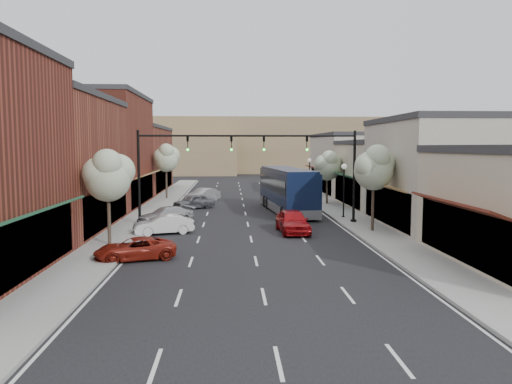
{
  "coord_description": "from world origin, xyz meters",
  "views": [
    {
      "loc": [
        -1.27,
        -28.91,
        5.83
      ],
      "look_at": [
        0.75,
        10.53,
        2.2
      ],
      "focal_mm": 35.0,
      "sensor_mm": 36.0,
      "label": 1
    }
  ],
  "objects": [
    {
      "name": "parked_car_a",
      "position": [
        -6.2,
        -3.38,
        0.57
      ],
      "size": [
        4.51,
        3.01,
        1.15
      ],
      "primitive_type": "imported",
      "rotation": [
        0.0,
        0.0,
        -1.28
      ],
      "color": "maroon",
      "rests_on": "ground"
    },
    {
      "name": "bldg_right_midnear",
      "position": [
        13.72,
        6.0,
        3.91
      ],
      "size": [
        9.14,
        12.1,
        7.9
      ],
      "color": "#B1A997",
      "rests_on": "ground"
    },
    {
      "name": "bldg_left_far",
      "position": [
        -14.22,
        36.0,
        4.16
      ],
      "size": [
        10.14,
        18.1,
        8.4
      ],
      "color": "brown",
      "rests_on": "ground"
    },
    {
      "name": "lamp_post_far",
      "position": [
        7.8,
        28.0,
        3.01
      ],
      "size": [
        0.44,
        0.44,
        4.44
      ],
      "color": "black",
      "rests_on": "ground"
    },
    {
      "name": "bldg_left_midfar",
      "position": [
        -14.24,
        20.0,
        5.4
      ],
      "size": [
        10.14,
        14.1,
        10.9
      ],
      "color": "maroon",
      "rests_on": "ground"
    },
    {
      "name": "parked_car_e",
      "position": [
        -4.2,
        23.42,
        0.71
      ],
      "size": [
        3.77,
        4.37,
        1.42
      ],
      "primitive_type": "imported",
      "rotation": [
        0.0,
        0.0,
        -0.63
      ],
      "color": "#AAAAAF",
      "rests_on": "ground"
    },
    {
      "name": "tree_right_far",
      "position": [
        8.35,
        19.94,
        3.99
      ],
      "size": [
        2.85,
        2.65,
        5.43
      ],
      "color": "#47382B",
      "rests_on": "ground"
    },
    {
      "name": "curb_right",
      "position": [
        7.0,
        18.5,
        0.07
      ],
      "size": [
        0.25,
        73.0,
        0.17
      ],
      "primitive_type": "cube",
      "color": "gray",
      "rests_on": "ground"
    },
    {
      "name": "tree_left_near",
      "position": [
        -8.25,
        -0.06,
        4.22
      ],
      "size": [
        2.85,
        2.65,
        5.69
      ],
      "color": "#47382B",
      "rests_on": "ground"
    },
    {
      "name": "parked_car_b",
      "position": [
        -5.75,
        4.16,
        0.65
      ],
      "size": [
        4.15,
        2.46,
        1.29
      ],
      "primitive_type": "imported",
      "rotation": [
        0.0,
        0.0,
        -1.27
      ],
      "color": "silver",
      "rests_on": "ground"
    },
    {
      "name": "parked_car_c",
      "position": [
        -6.2,
        8.66,
        0.63
      ],
      "size": [
        4.66,
        3.79,
        1.27
      ],
      "primitive_type": "imported",
      "rotation": [
        0.0,
        0.0,
        -1.02
      ],
      "color": "#A9AAAF",
      "rests_on": "ground"
    },
    {
      "name": "parked_car_d",
      "position": [
        -4.71,
        17.59,
        0.67
      ],
      "size": [
        4.18,
        3.49,
        1.35
      ],
      "primitive_type": "imported",
      "rotation": [
        0.0,
        0.0,
        -0.99
      ],
      "color": "#585A60",
      "rests_on": "ground"
    },
    {
      "name": "sidewalk_right",
      "position": [
        8.4,
        18.5,
        0.07
      ],
      "size": [
        2.8,
        73.0,
        0.15
      ],
      "primitive_type": "cube",
      "color": "gray",
      "rests_on": "ground"
    },
    {
      "name": "signal_mast_right",
      "position": [
        5.62,
        8.0,
        4.62
      ],
      "size": [
        8.22,
        0.46,
        7.0
      ],
      "color": "black",
      "rests_on": "ground"
    },
    {
      "name": "bldg_left_midnear",
      "position": [
        -14.23,
        6.0,
        4.66
      ],
      "size": [
        10.14,
        14.1,
        9.4
      ],
      "color": "brown",
      "rests_on": "ground"
    },
    {
      "name": "signal_mast_left",
      "position": [
        -5.62,
        8.0,
        4.62
      ],
      "size": [
        8.22,
        0.46,
        7.0
      ],
      "color": "black",
      "rests_on": "ground"
    },
    {
      "name": "tree_right_near",
      "position": [
        8.35,
        3.94,
        4.45
      ],
      "size": [
        2.85,
        2.65,
        5.95
      ],
      "color": "#47382B",
      "rests_on": "ground"
    },
    {
      "name": "hill_near",
      "position": [
        -25.0,
        78.0,
        4.0
      ],
      "size": [
        50.0,
        20.0,
        8.0
      ],
      "primitive_type": "cube",
      "color": "#7A6647",
      "rests_on": "ground"
    },
    {
      "name": "bldg_right_midfar",
      "position": [
        13.7,
        18.0,
        3.17
      ],
      "size": [
        9.14,
        12.1,
        6.4
      ],
      "color": "#BCB295",
      "rests_on": "ground"
    },
    {
      "name": "tree_left_far",
      "position": [
        -8.25,
        25.94,
        4.6
      ],
      "size": [
        2.85,
        2.65,
        6.13
      ],
      "color": "#47382B",
      "rests_on": "ground"
    },
    {
      "name": "hill_far",
      "position": [
        0.0,
        90.0,
        6.0
      ],
      "size": [
        120.0,
        30.0,
        12.0
      ],
      "primitive_type": "cube",
      "color": "#7A6647",
      "rests_on": "ground"
    },
    {
      "name": "lamp_post_near",
      "position": [
        7.8,
        10.5,
        3.01
      ],
      "size": [
        0.44,
        0.44,
        4.44
      ],
      "color": "black",
      "rests_on": "ground"
    },
    {
      "name": "bldg_right_far",
      "position": [
        13.71,
        32.0,
        3.66
      ],
      "size": [
        9.14,
        16.1,
        7.4
      ],
      "color": "#B1A997",
      "rests_on": "ground"
    },
    {
      "name": "ground",
      "position": [
        0.0,
        0.0,
        0.0
      ],
      "size": [
        160.0,
        160.0,
        0.0
      ],
      "primitive_type": "plane",
      "color": "black",
      "rests_on": "ground"
    },
    {
      "name": "curb_left",
      "position": [
        -7.0,
        18.5,
        0.07
      ],
      "size": [
        0.25,
        73.0,
        0.17
      ],
      "primitive_type": "cube",
      "color": "gray",
      "rests_on": "ground"
    },
    {
      "name": "red_hatchback",
      "position": [
        2.89,
        4.17,
        0.79
      ],
      "size": [
        2.16,
        4.76,
        1.59
      ],
      "primitive_type": "imported",
      "rotation": [
        0.0,
        0.0,
        0.06
      ],
      "color": "#9C0B0F",
      "rests_on": "ground"
    },
    {
      "name": "sidewalk_left",
      "position": [
        -8.4,
        18.5,
        0.07
      ],
      "size": [
        2.8,
        73.0,
        0.15
      ],
      "primitive_type": "cube",
      "color": "gray",
      "rests_on": "ground"
    },
    {
      "name": "coach_bus",
      "position": [
        3.7,
        14.78,
        2.01
      ],
      "size": [
        4.03,
        12.91,
        3.88
      ],
      "rotation": [
        0.0,
        0.0,
        0.1
      ],
      "color": "#0C1632",
      "rests_on": "ground"
    }
  ]
}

